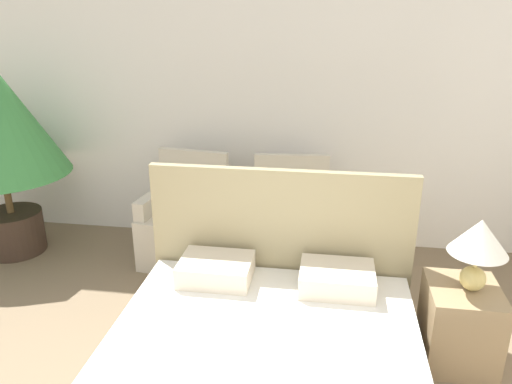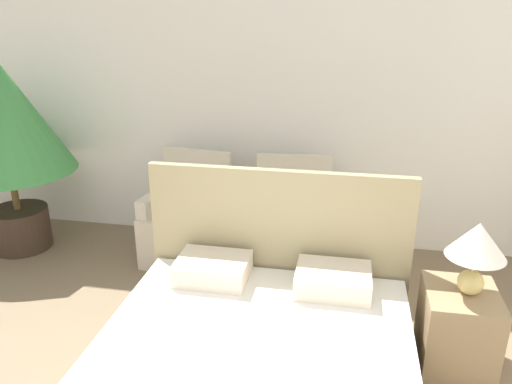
# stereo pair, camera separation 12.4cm
# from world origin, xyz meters

# --- Properties ---
(wall_back) EXTENTS (10.00, 0.06, 2.90)m
(wall_back) POSITION_xyz_m (0.00, 3.68, 1.45)
(wall_back) COLOR white
(wall_back) RESTS_ON ground_plane
(armchair_near_window_left) EXTENTS (0.71, 0.68, 0.93)m
(armchair_near_window_left) POSITION_xyz_m (-0.62, 3.08, 0.29)
(armchair_near_window_left) COLOR beige
(armchair_near_window_left) RESTS_ON ground_plane
(armchair_near_window_right) EXTENTS (0.70, 0.67, 0.93)m
(armchair_near_window_right) POSITION_xyz_m (0.30, 3.08, 0.29)
(armchair_near_window_right) COLOR beige
(armchair_near_window_right) RESTS_ON ground_plane
(potted_palm) EXTENTS (1.15, 1.15, 1.76)m
(potted_palm) POSITION_xyz_m (-2.20, 3.01, 1.18)
(potted_palm) COLOR #38281E
(potted_palm) RESTS_ON ground_plane
(nightstand) EXTENTS (0.42, 0.47, 0.51)m
(nightstand) POSITION_xyz_m (1.44, 2.06, 0.26)
(nightstand) COLOR #937A56
(nightstand) RESTS_ON ground_plane
(table_lamp) EXTENTS (0.34, 0.34, 0.45)m
(table_lamp) POSITION_xyz_m (1.46, 2.05, 0.83)
(table_lamp) COLOR tan
(table_lamp) RESTS_ON nightstand
(side_table) EXTENTS (0.33, 0.33, 0.41)m
(side_table) POSITION_xyz_m (-0.16, 3.07, 0.21)
(side_table) COLOR brown
(side_table) RESTS_ON ground_plane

